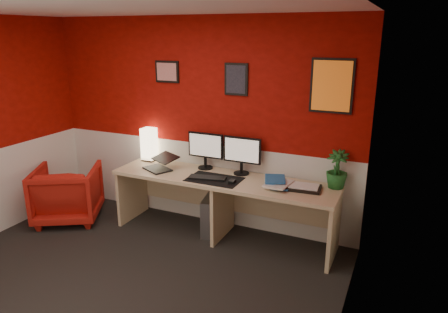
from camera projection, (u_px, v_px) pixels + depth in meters
ground at (112, 291)px, 3.84m from camera, size 4.00×3.50×0.01m
ceiling at (86, 5)px, 3.12m from camera, size 4.00×3.50×0.01m
wall_back at (198, 123)px, 5.01m from camera, size 4.00×0.01×2.50m
wall_right at (343, 201)px, 2.69m from camera, size 0.01×3.50×2.50m
wainscot_back at (198, 181)px, 5.22m from camera, size 4.00×0.01×1.00m
wainscot_right at (333, 300)px, 2.91m from camera, size 0.01×3.50×1.00m
desk at (223, 208)px, 4.77m from camera, size 2.60×0.65×0.73m
shoji_lamp at (149, 145)px, 5.25m from camera, size 0.16×0.16×0.40m
laptop at (157, 161)px, 4.90m from camera, size 0.40×0.35×0.22m
monitor_left at (205, 145)px, 4.91m from camera, size 0.45×0.06×0.58m
monitor_right at (242, 150)px, 4.71m from camera, size 0.45×0.06×0.58m
desk_mat at (214, 179)px, 4.61m from camera, size 0.60×0.38×0.01m
keyboard at (207, 178)px, 4.62m from camera, size 0.44×0.22×0.02m
mouse at (232, 181)px, 4.49m from camera, size 0.07×0.11×0.03m
book_bottom at (272, 184)px, 4.42m from camera, size 0.21×0.28×0.03m
book_middle at (268, 182)px, 4.42m from camera, size 0.27×0.35×0.02m
book_top at (265, 179)px, 4.44m from camera, size 0.30×0.34×0.03m
zen_tray at (304, 188)px, 4.32m from camera, size 0.37×0.28×0.03m
potted_plant at (337, 169)px, 4.31m from camera, size 0.24×0.24×0.41m
pc_tower at (213, 214)px, 4.92m from camera, size 0.28×0.48×0.45m
armchair at (68, 193)px, 5.22m from camera, size 1.04×1.05×0.70m
art_left at (167, 72)px, 4.98m from camera, size 0.32×0.02×0.26m
art_center at (236, 79)px, 4.63m from camera, size 0.28×0.02×0.36m
art_right at (332, 86)px, 4.22m from camera, size 0.44×0.02×0.56m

